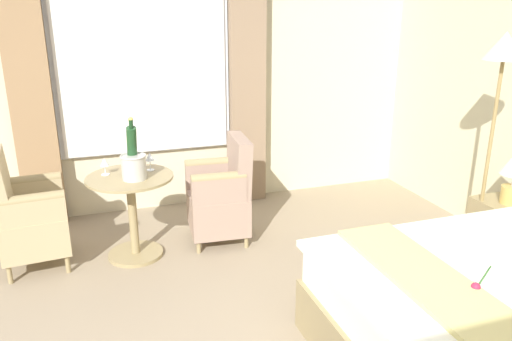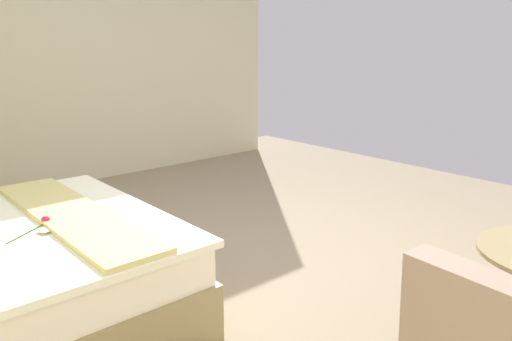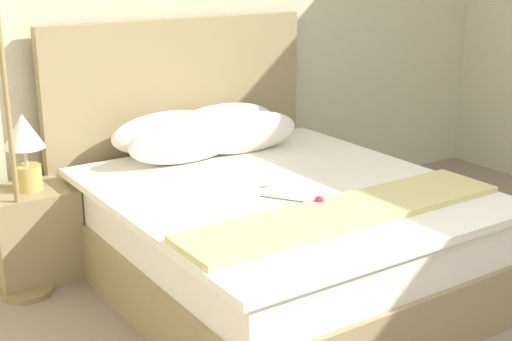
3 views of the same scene
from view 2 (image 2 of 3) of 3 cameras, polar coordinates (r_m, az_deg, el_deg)
ground_plane at (r=3.70m, az=-2.45°, el=-11.10°), size 7.46×7.46×0.00m
wall_far_side at (r=6.02m, az=-21.52°, el=11.85°), size 0.12×5.72×2.84m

